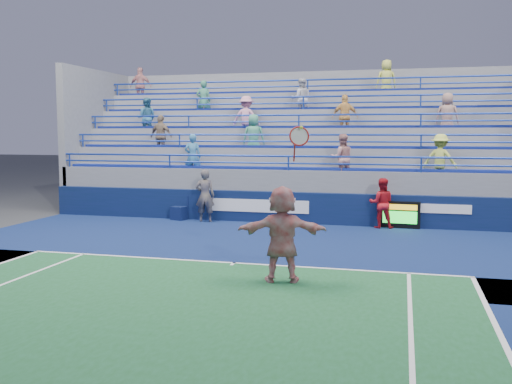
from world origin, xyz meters
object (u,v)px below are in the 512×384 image
(serve_speed_board, at_px, (400,215))
(tennis_player, at_px, (282,234))
(line_judge, at_px, (205,196))
(judge_chair, at_px, (180,212))
(ball_girl, at_px, (382,203))

(serve_speed_board, height_order, tennis_player, tennis_player)
(serve_speed_board, bearing_deg, line_judge, -177.38)
(judge_chair, bearing_deg, serve_speed_board, 0.69)
(serve_speed_board, distance_m, line_judge, 6.76)
(judge_chair, height_order, tennis_player, tennis_player)
(line_judge, xyz_separation_m, ball_girl, (6.13, 0.19, -0.10))
(serve_speed_board, distance_m, ball_girl, 0.72)
(tennis_player, bearing_deg, serve_speed_board, 72.79)
(tennis_player, distance_m, line_judge, 8.57)
(tennis_player, distance_m, ball_girl, 7.79)
(judge_chair, bearing_deg, tennis_player, -54.55)
(ball_girl, bearing_deg, line_judge, -2.68)
(line_judge, distance_m, ball_girl, 6.14)
(serve_speed_board, bearing_deg, ball_girl, -169.10)
(ball_girl, bearing_deg, serve_speed_board, -173.57)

